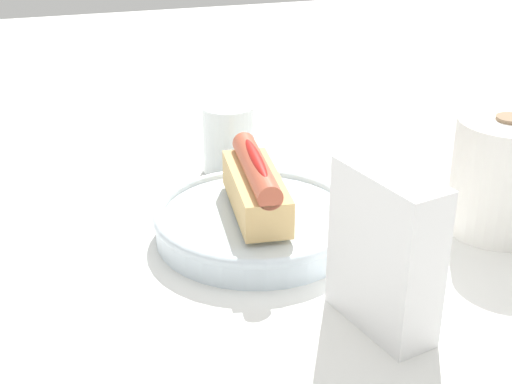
# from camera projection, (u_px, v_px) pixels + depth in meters

# --- Properties ---
(ground_plane) EXTENTS (2.40, 2.40, 0.00)m
(ground_plane) POSITION_uv_depth(u_px,v_px,m) (237.00, 234.00, 0.84)
(ground_plane) COLOR white
(serving_bowl) EXTENTS (0.23, 0.23, 0.04)m
(serving_bowl) POSITION_uv_depth(u_px,v_px,m) (256.00, 222.00, 0.82)
(serving_bowl) COLOR silver
(serving_bowl) RESTS_ON ground_plane
(hotdog_front) EXTENTS (0.15, 0.06, 0.06)m
(hotdog_front) POSITION_uv_depth(u_px,v_px,m) (256.00, 185.00, 0.80)
(hotdog_front) COLOR #DBB270
(hotdog_front) RESTS_ON serving_bowl
(water_glass) EXTENTS (0.07, 0.07, 0.09)m
(water_glass) POSITION_uv_depth(u_px,v_px,m) (228.00, 141.00, 0.98)
(water_glass) COLOR white
(water_glass) RESTS_ON ground_plane
(paper_towel_roll) EXTENTS (0.11, 0.11, 0.13)m
(paper_towel_roll) POSITION_uv_depth(u_px,v_px,m) (502.00, 176.00, 0.82)
(paper_towel_roll) COLOR white
(paper_towel_roll) RESTS_ON ground_plane
(napkin_box) EXTENTS (0.12, 0.07, 0.15)m
(napkin_box) POSITION_uv_depth(u_px,v_px,m) (385.00, 251.00, 0.65)
(napkin_box) COLOR white
(napkin_box) RESTS_ON ground_plane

